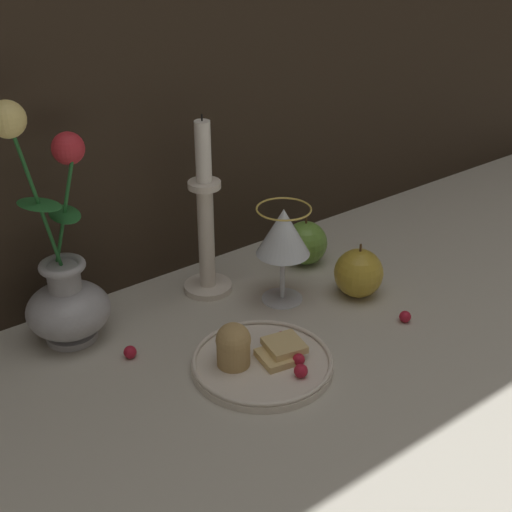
# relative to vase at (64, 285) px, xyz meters

# --- Properties ---
(ground_plane) EXTENTS (2.40, 2.40, 0.00)m
(ground_plane) POSITION_rel_vase_xyz_m (0.22, -0.16, -0.09)
(ground_plane) COLOR #B7B2A3
(ground_plane) RESTS_ON ground
(vase) EXTENTS (0.12, 0.12, 0.36)m
(vase) POSITION_rel_vase_xyz_m (0.00, 0.00, 0.00)
(vase) COLOR #A3A3A8
(vase) RESTS_ON ground_plane
(plate_with_pastries) EXTENTS (0.19, 0.19, 0.07)m
(plate_with_pastries) POSITION_rel_vase_xyz_m (0.17, -0.22, -0.07)
(plate_with_pastries) COLOR silver
(plate_with_pastries) RESTS_ON ground_plane
(wine_glass) EXTENTS (0.08, 0.08, 0.16)m
(wine_glass) POSITION_rel_vase_xyz_m (0.31, -0.10, 0.03)
(wine_glass) COLOR silver
(wine_glass) RESTS_ON ground_plane
(candlestick) EXTENTS (0.08, 0.08, 0.29)m
(candlestick) POSITION_rel_vase_xyz_m (0.23, -0.01, 0.02)
(candlestick) COLOR silver
(candlestick) RESTS_ON ground_plane
(apple_beside_vase) EXTENTS (0.08, 0.08, 0.09)m
(apple_beside_vase) POSITION_rel_vase_xyz_m (0.42, -0.16, -0.05)
(apple_beside_vase) COLOR #B2932D
(apple_beside_vase) RESTS_ON ground_plane
(apple_near_glass) EXTENTS (0.08, 0.08, 0.09)m
(apple_near_glass) POSITION_rel_vase_xyz_m (0.42, -0.03, -0.05)
(apple_near_glass) COLOR #669938
(apple_near_glass) RESTS_ON ground_plane
(berry_near_plate) EXTENTS (0.02, 0.02, 0.02)m
(berry_near_plate) POSITION_rel_vase_xyz_m (0.04, -0.10, -0.08)
(berry_near_plate) COLOR #AD192D
(berry_near_plate) RESTS_ON ground_plane
(berry_front_center) EXTENTS (0.02, 0.02, 0.02)m
(berry_front_center) POSITION_rel_vase_xyz_m (0.42, -0.26, -0.08)
(berry_front_center) COLOR #AD192D
(berry_front_center) RESTS_ON ground_plane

